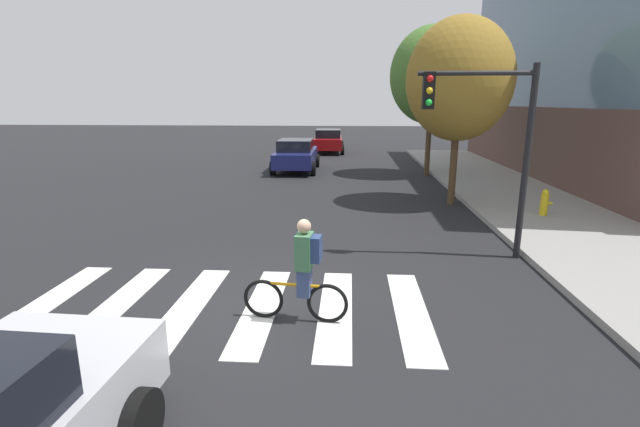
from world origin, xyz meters
name	(u,v)px	position (x,y,z in m)	size (l,w,h in m)	color
ground_plane	(256,308)	(0.00, 0.00, 0.00)	(120.00, 120.00, 0.00)	black
crosswalk_stripes	(225,307)	(-0.54, 0.00, 0.01)	(6.88, 3.32, 0.01)	silver
sedan_mid	(296,155)	(-1.16, 15.67, 0.82)	(2.21, 4.63, 1.60)	navy
sedan_far	(328,141)	(0.05, 24.36, 0.82)	(2.28, 4.67, 1.59)	maroon
cyclist	(302,271)	(0.85, -0.41, 0.84)	(1.71, 0.38, 1.69)	black
traffic_light_near	(490,129)	(4.52, 2.92, 2.86)	(2.47, 0.28, 4.20)	black
fire_hydrant	(545,202)	(7.34, 6.41, 0.53)	(0.33, 0.22, 0.78)	gold
street_tree_near	(459,80)	(5.06, 8.43, 4.11)	(3.43, 3.43, 6.09)	#4C3823
street_tree_mid	(432,75)	(5.25, 14.73, 4.59)	(3.82, 3.82, 6.80)	#4C3823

